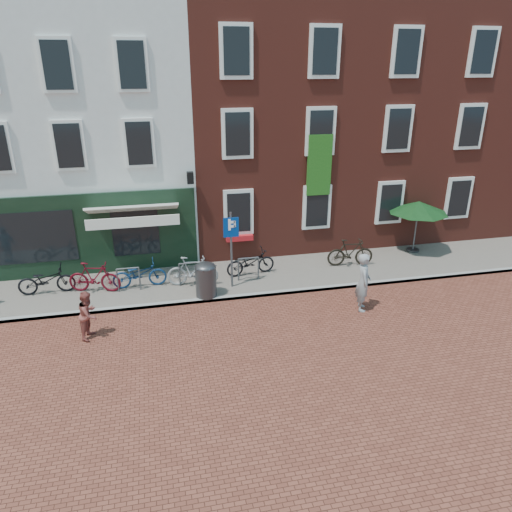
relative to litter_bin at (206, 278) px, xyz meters
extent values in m
plane|color=brown|center=(1.07, -0.30, -0.73)|extent=(80.00, 80.00, 0.00)
cube|color=slate|center=(2.07, 1.20, -0.68)|extent=(24.00, 3.00, 0.10)
cube|color=silver|center=(-3.93, 6.70, 3.77)|extent=(8.00, 8.00, 9.00)
cube|color=maroon|center=(3.07, 6.70, 4.27)|extent=(6.00, 8.00, 10.00)
cube|color=maroon|center=(9.07, 6.70, 4.27)|extent=(6.00, 8.00, 10.00)
cube|color=maroon|center=(15.57, 6.70, 3.77)|extent=(7.00, 8.00, 9.00)
cylinder|color=#3B3B3D|center=(0.00, 0.00, -0.13)|extent=(0.67, 0.67, 1.00)
ellipsoid|color=#3B3B3D|center=(0.00, 0.00, 0.44)|extent=(0.67, 0.67, 0.30)
cylinder|color=#4C4C4F|center=(0.92, 0.49, 0.67)|extent=(0.07, 0.07, 2.60)
cube|color=navy|center=(0.92, 0.47, 1.47)|extent=(0.50, 0.04, 0.65)
cylinder|color=#4C4C4F|center=(8.50, 2.10, -0.59)|extent=(0.50, 0.50, 0.08)
cylinder|color=#4C4C4F|center=(8.50, 2.10, 0.32)|extent=(0.06, 0.06, 1.92)
cone|color=#123C16|center=(8.50, 2.10, 1.28)|extent=(2.28, 2.28, 0.45)
imported|color=gray|center=(4.59, -1.73, 0.19)|extent=(0.62, 0.77, 1.84)
imported|color=brown|center=(-3.41, -1.59, -0.04)|extent=(0.71, 0.80, 1.39)
imported|color=black|center=(-5.02, 1.30, -0.17)|extent=(1.78, 0.67, 0.93)
imported|color=#500813|center=(-3.51, 1.08, -0.12)|extent=(1.78, 0.89, 1.03)
imported|color=navy|center=(-2.08, 1.14, -0.17)|extent=(1.78, 0.67, 0.93)
imported|color=gray|center=(-0.34, 0.88, -0.12)|extent=(1.76, 0.73, 1.03)
imported|color=black|center=(1.73, 1.31, -0.17)|extent=(1.83, 0.87, 0.93)
imported|color=black|center=(5.47, 1.30, -0.12)|extent=(1.75, 0.67, 1.03)
camera|label=1|loc=(-1.38, -13.73, 6.42)|focal=33.38mm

